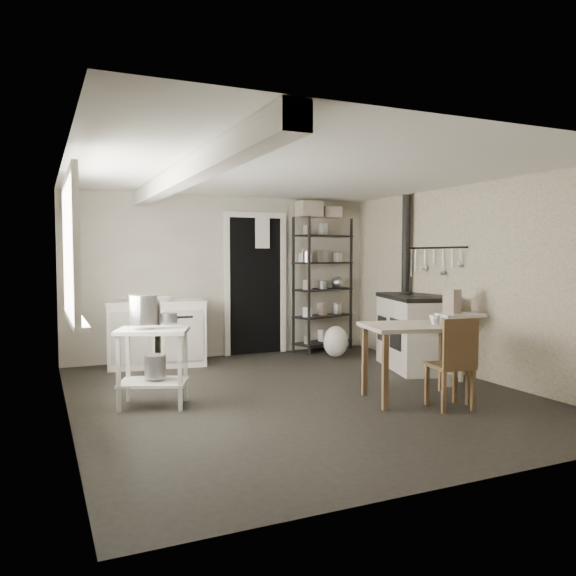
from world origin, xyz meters
name	(u,v)px	position (x,y,z in m)	size (l,w,h in m)	color
floor	(300,394)	(0.00, 0.00, 0.00)	(5.00, 5.00, 0.00)	black
ceiling	(300,172)	(0.00, 0.00, 2.30)	(5.00, 5.00, 0.00)	white
wall_back	(225,276)	(0.00, 2.50, 1.15)	(4.50, 0.02, 2.30)	#B4AC99
wall_front	(471,304)	(0.00, -2.50, 1.15)	(4.50, 0.02, 2.30)	#B4AC99
wall_left	(66,290)	(-2.25, 0.00, 1.15)	(0.02, 5.00, 2.30)	#B4AC99
wall_right	(469,281)	(2.25, 0.00, 1.15)	(0.02, 5.00, 2.30)	#B4AC99
window	(68,250)	(-2.22, 0.20, 1.50)	(0.12, 1.76, 1.28)	silver
doorway	(255,286)	(0.45, 2.47, 1.00)	(0.96, 0.10, 2.08)	silver
ceiling_beam	(184,176)	(-1.20, 0.00, 2.20)	(0.18, 5.00, 0.18)	silver
wallpaper_panel	(469,281)	(2.24, 0.00, 1.15)	(0.01, 5.00, 2.30)	beige
utensil_rail	(434,248)	(2.19, 0.60, 1.55)	(0.06, 1.20, 0.44)	#ADADAF
prep_table	(153,365)	(-1.48, 0.16, 0.40)	(0.66, 0.47, 0.75)	silver
stockpot	(143,310)	(-1.57, 0.16, 0.94)	(0.26, 0.26, 0.28)	#ADADAF
saucepan	(168,318)	(-1.33, 0.17, 0.85)	(0.17, 0.17, 0.09)	#ADADAF
bucket	(155,366)	(-1.46, 0.17, 0.39)	(0.20, 0.20, 0.22)	#ADADAF
base_cabinets	(157,331)	(-1.06, 2.15, 0.46)	(1.31, 0.56, 0.86)	silver
mixing_bowl	(162,294)	(-1.00, 2.05, 0.96)	(0.30, 0.30, 0.07)	white
counter_cup	(132,293)	(-1.38, 2.09, 0.97)	(0.12, 0.12, 0.10)	white
shelf_rack	(323,288)	(1.48, 2.31, 0.95)	(0.96, 0.37, 2.02)	black
shelf_jar	(303,261)	(1.15, 2.32, 1.37)	(0.09, 0.09, 0.19)	white
storage_box_a	(309,218)	(1.22, 2.26, 2.01)	(0.34, 0.29, 0.23)	#BFAC99
storage_box_b	(331,220)	(1.62, 2.30, 1.99)	(0.27, 0.25, 0.17)	#BFAC99
stove	(415,334)	(1.92, 0.61, 0.44)	(0.66, 1.20, 0.94)	silver
stovepipe	(406,245)	(2.14, 1.12, 1.59)	(0.10, 0.10, 1.31)	black
side_ledge	(460,345)	(1.92, -0.23, 0.43)	(0.52, 0.28, 0.79)	silver
oats_box	(452,294)	(1.82, -0.20, 1.01)	(0.11, 0.18, 0.28)	#BFAC99
work_table	(415,362)	(0.96, -0.67, 0.38)	(1.01, 0.70, 0.77)	beige
table_cup	(435,320)	(1.11, -0.78, 0.81)	(0.11, 0.11, 0.10)	white
chair	(450,358)	(1.08, -1.05, 0.48)	(0.36, 0.38, 0.88)	brown
flour_sack	(336,340)	(1.40, 1.75, 0.24)	(0.37, 0.31, 0.44)	white
floor_crock	(446,379)	(1.65, -0.33, 0.07)	(0.11, 0.11, 0.14)	white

